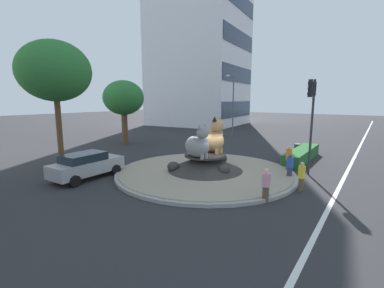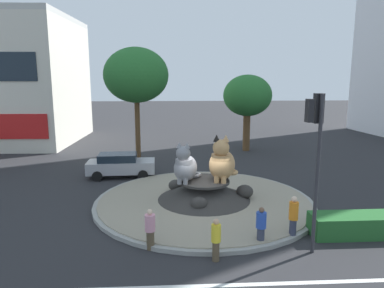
% 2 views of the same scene
% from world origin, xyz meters
% --- Properties ---
extents(ground_plane, '(160.00, 160.00, 0.00)m').
position_xyz_m(ground_plane, '(0.00, 0.00, 0.00)').
color(ground_plane, '#28282B').
extents(lane_centreline, '(112.00, 0.20, 0.01)m').
position_xyz_m(lane_centreline, '(0.00, -7.41, 0.00)').
color(lane_centreline, silver).
rests_on(lane_centreline, ground).
extents(roundabout_island, '(11.22, 11.22, 1.24)m').
position_xyz_m(roundabout_island, '(0.01, -0.00, 0.41)').
color(roundabout_island, gray).
rests_on(roundabout_island, ground).
extents(cat_statue_grey, '(1.75, 2.13, 2.07)m').
position_xyz_m(cat_statue_grey, '(-0.96, -0.11, 2.00)').
color(cat_statue_grey, gray).
rests_on(cat_statue_grey, roundabout_island).
extents(cat_statue_calico, '(1.89, 2.35, 2.41)m').
position_xyz_m(cat_statue_calico, '(0.92, 0.07, 2.12)').
color(cat_statue_calico, tan).
rests_on(cat_statue_calico, roundabout_island).
extents(traffic_light_mast, '(0.71, 0.58, 5.87)m').
position_xyz_m(traffic_light_mast, '(3.48, -5.38, 4.26)').
color(traffic_light_mast, '#2D2D33').
rests_on(traffic_light_mast, ground).
extents(office_tower, '(16.33, 16.53, 35.65)m').
position_xyz_m(office_tower, '(28.73, 19.54, 17.83)').
color(office_tower, silver).
rests_on(office_tower, ground).
extents(clipped_hedge_strip, '(6.73, 1.20, 0.90)m').
position_xyz_m(clipped_hedge_strip, '(7.40, -4.15, 0.45)').
color(clipped_hedge_strip, '#235B28').
rests_on(clipped_hedge_strip, ground).
extents(broadleaf_tree_behind_island, '(4.20, 4.20, 6.65)m').
position_xyz_m(broadleaf_tree_behind_island, '(4.94, 13.24, 4.80)').
color(broadleaf_tree_behind_island, brown).
rests_on(broadleaf_tree_behind_island, ground).
extents(second_tree_near_tower, '(4.78, 4.78, 8.60)m').
position_xyz_m(second_tree_near_tower, '(-4.22, 9.39, 6.54)').
color(second_tree_near_tower, brown).
rests_on(second_tree_near_tower, ground).
extents(streetlight_arm, '(2.12, 0.33, 7.58)m').
position_xyz_m(streetlight_arm, '(15.85, 6.16, 4.38)').
color(streetlight_arm, '#4C4C51').
rests_on(streetlight_arm, ground).
extents(pedestrian_orange_shirt, '(0.37, 0.37, 1.80)m').
position_xyz_m(pedestrian_orange_shirt, '(3.20, -4.32, 0.95)').
color(pedestrian_orange_shirt, '#33384C').
rests_on(pedestrian_orange_shirt, ground).
extents(pedestrian_yellow_shirt, '(0.34, 0.34, 1.58)m').
position_xyz_m(pedestrian_yellow_shirt, '(-0.10, -5.87, 0.83)').
color(pedestrian_yellow_shirt, brown).
rests_on(pedestrian_yellow_shirt, ground).
extents(pedestrian_pink_shirt, '(0.40, 0.40, 1.60)m').
position_xyz_m(pedestrian_pink_shirt, '(-2.47, -4.88, 0.83)').
color(pedestrian_pink_shirt, brown).
rests_on(pedestrian_pink_shirt, ground).
extents(pedestrian_blue_shirt, '(0.39, 0.39, 1.55)m').
position_xyz_m(pedestrian_blue_shirt, '(1.78, -4.78, 0.80)').
color(pedestrian_blue_shirt, '#33384C').
rests_on(pedestrian_blue_shirt, ground).
extents(sedan_on_far_lane, '(4.37, 2.07, 1.56)m').
position_xyz_m(sedan_on_far_lane, '(-4.99, 5.23, 0.82)').
color(sedan_on_far_lane, '#99999E').
rests_on(sedan_on_far_lane, ground).
extents(litter_bin, '(0.56, 0.56, 0.90)m').
position_xyz_m(litter_bin, '(9.76, -3.24, 0.45)').
color(litter_bin, '#2D4233').
rests_on(litter_bin, ground).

